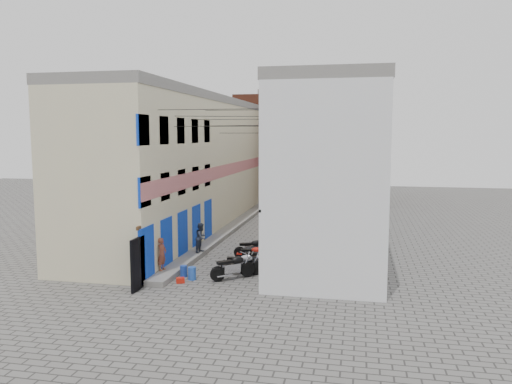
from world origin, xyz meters
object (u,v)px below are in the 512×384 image
Objects in this scene: motorcycle_c at (261,258)px; motorcycle_f at (270,244)px; motorcycle_e at (252,247)px; motorcycle_a at (233,266)px; motorcycle_d at (253,254)px; person_a at (162,254)px; motorcycle_b at (242,263)px; water_jug_near at (192,273)px; red_crate at (180,280)px; person_b at (201,238)px; water_jug_far at (184,271)px; motorcycle_g at (275,241)px.

motorcycle_c is 1.04× the size of motorcycle_f.
motorcycle_c is at bearing 0.75° from motorcycle_e.
motorcycle_f is at bearing 130.87° from motorcycle_a.
motorcycle_d is 1.19× the size of person_a.
water_jug_near is at bearing -64.42° from motorcycle_b.
motorcycle_f is at bearing 163.40° from motorcycle_d.
motorcycle_d reaches higher than water_jug_near.
person_a is at bearing -81.19° from motorcycle_f.
motorcycle_c is 3.21m from motorcycle_f.
motorcycle_a is 1.21× the size of motorcycle_d.
person_a is 1.74m from water_jug_near.
red_crate is at bearing -60.20° from motorcycle_c.
red_crate is (-2.41, -3.80, -0.40)m from motorcycle_d.
motorcycle_e is at bearing -170.47° from motorcycle_d.
motorcycle_c is 2.46m from motorcycle_e.
person_a is at bearing 142.83° from red_crate.
motorcycle_b is 4.09m from person_b.
motorcycle_b is (0.22, 0.79, -0.05)m from motorcycle_a.
motorcycle_a is at bearing 25.16° from red_crate.
motorcycle_a is 1.07× the size of motorcycle_f.
motorcycle_f reaches higher than motorcycle_b.
water_jug_far is (0.37, -3.72, -0.77)m from person_b.
motorcycle_c is at bearing 41.60° from red_crate.
person_a is (-4.07, -5.01, 0.42)m from motorcycle_f.
motorcycle_a reaches higher than water_jug_far.
motorcycle_d is 5.00× the size of red_crate.
person_b reaches higher than motorcycle_b.
person_b is 2.74× the size of water_jug_near.
person_a is at bearing -44.95° from motorcycle_g.
motorcycle_c is at bearing -38.94° from motorcycle_f.
motorcycle_e is 0.96× the size of motorcycle_f.
motorcycle_d is 0.92× the size of motorcycle_e.
motorcycle_d is at bearing 57.66° from red_crate.
person_a is 2.63× the size of water_jug_near.
motorcycle_d is at bearing -21.14° from motorcycle_g.
person_a is at bearing -55.33° from motorcycle_d.
motorcycle_a is 1.09× the size of motorcycle_b.
motorcycle_d is 3.12× the size of water_jug_near.
motorcycle_g is 6.68m from water_jug_far.
water_jug_near is (1.54, -0.35, -0.71)m from person_a.
motorcycle_a reaches higher than motorcycle_e.
water_jug_far is at bearing -77.25° from motorcycle_b.
motorcycle_c reaches higher than motorcycle_d.
motorcycle_d is at bearing -97.58° from person_b.
motorcycle_f is at bearing -20.09° from motorcycle_g.
motorcycle_g is 6.78m from water_jug_near.
motorcycle_d is (0.31, 2.81, -0.11)m from motorcycle_a.
person_a reaches higher than motorcycle_d.
motorcycle_g is at bearing -51.08° from person_b.
motorcycle_e is 4.78m from water_jug_near.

